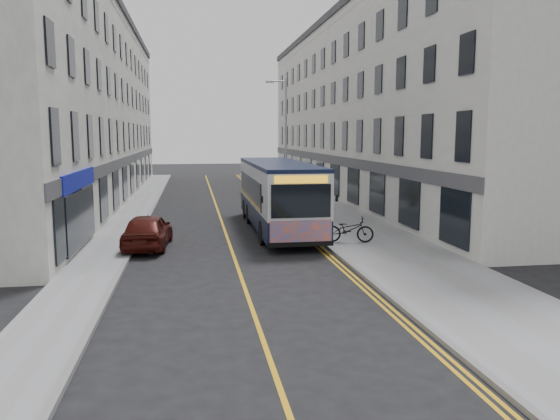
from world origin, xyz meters
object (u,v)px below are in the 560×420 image
object	(u,v)px
streetlamp	(285,139)
car_maroon	(148,231)
city_bus	(278,193)
car_white	(253,186)
pedestrian_near	(321,201)
pedestrian_far	(313,195)
bicycle	(349,229)

from	to	relation	value
streetlamp	car_maroon	bearing A→B (deg)	-125.39
city_bus	car_white	distance (m)	16.53
streetlamp	city_bus	world-z (taller)	streetlamp
pedestrian_near	car_white	bearing A→B (deg)	98.49
city_bus	car_maroon	distance (m)	6.98
pedestrian_far	streetlamp	bearing A→B (deg)	133.04
city_bus	bicycle	bearing A→B (deg)	-59.60
streetlamp	car_white	xyz separation A→B (m)	(-0.97, 9.20, -3.74)
bicycle	pedestrian_near	bearing A→B (deg)	8.73
bicycle	pedestrian_far	world-z (taller)	pedestrian_far
streetlamp	pedestrian_near	world-z (taller)	streetlamp
streetlamp	pedestrian_near	xyz separation A→B (m)	(1.53, -3.51, -3.44)
city_bus	pedestrian_near	xyz separation A→B (m)	(3.10, 3.76, -0.88)
streetlamp	city_bus	bearing A→B (deg)	-102.15
car_white	car_maroon	size ratio (longest dim) A/B	0.90
streetlamp	bicycle	world-z (taller)	streetlamp
pedestrian_far	car_white	world-z (taller)	pedestrian_far
pedestrian_near	car_white	xyz separation A→B (m)	(-2.50, 12.72, -0.30)
car_white	car_maroon	world-z (taller)	car_maroon
city_bus	pedestrian_far	bearing A→B (deg)	64.49
pedestrian_near	pedestrian_far	bearing A→B (deg)	83.72
streetlamp	bicycle	distance (m)	12.01
pedestrian_near	car_white	size ratio (longest dim) A/B	0.42
bicycle	car_maroon	bearing A→B (deg)	98.76
pedestrian_far	pedestrian_near	bearing A→B (deg)	-128.89
pedestrian_far	car_maroon	size ratio (longest dim) A/B	0.39
streetlamp	car_white	size ratio (longest dim) A/B	2.06
pedestrian_far	city_bus	bearing A→B (deg)	-150.77
pedestrian_near	car_maroon	distance (m)	11.57
city_bus	car_maroon	xyz separation A→B (m)	(-6.00, -3.38, -1.10)
bicycle	car_white	xyz separation A→B (m)	(-1.82, 20.59, -0.03)
bicycle	car_maroon	world-z (taller)	car_maroon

